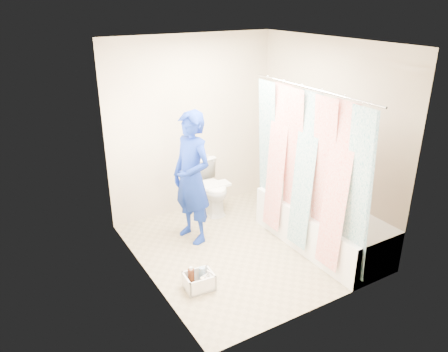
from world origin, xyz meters
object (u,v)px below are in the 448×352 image
toilet (210,186)px  cleaning_caddy (200,281)px  plumber (192,178)px  bathtub (322,225)px

toilet → cleaning_caddy: (-0.97, -1.52, -0.28)m
plumber → cleaning_caddy: (-0.41, -0.95, -0.73)m
plumber → cleaning_caddy: bearing=-35.6°
bathtub → cleaning_caddy: 1.69m
cleaning_caddy → plumber: bearing=71.5°
toilet → plumber: (-0.56, -0.57, 0.46)m
cleaning_caddy → bathtub: bearing=5.3°
bathtub → cleaning_caddy: bathtub is taller
bathtub → cleaning_caddy: (-1.68, -0.01, -0.18)m
toilet → cleaning_caddy: bearing=-120.1°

